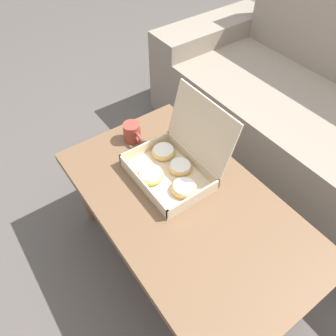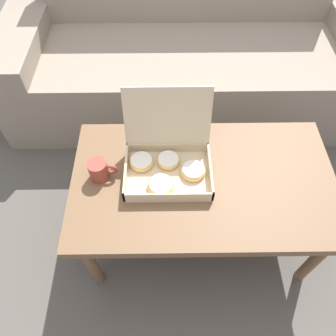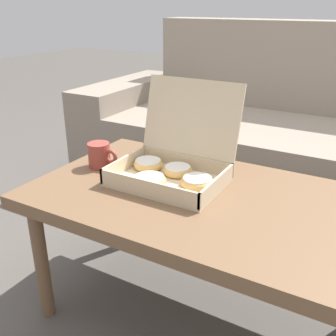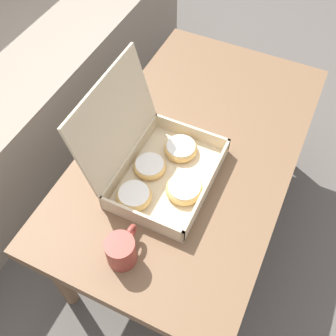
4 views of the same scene
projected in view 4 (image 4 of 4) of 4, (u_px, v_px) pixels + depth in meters
name	position (u px, v px, depth m)	size (l,w,h in m)	color
ground_plane	(147.00, 202.00, 1.59)	(12.00, 12.00, 0.00)	#514C47
coffee_table	(193.00, 156.00, 1.21)	(1.03, 0.59, 0.45)	brown
pastry_box	(156.00, 165.00, 1.07)	(0.33, 0.30, 0.29)	beige
coffee_mug	(122.00, 250.00, 0.93)	(0.11, 0.07, 0.08)	#993D33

